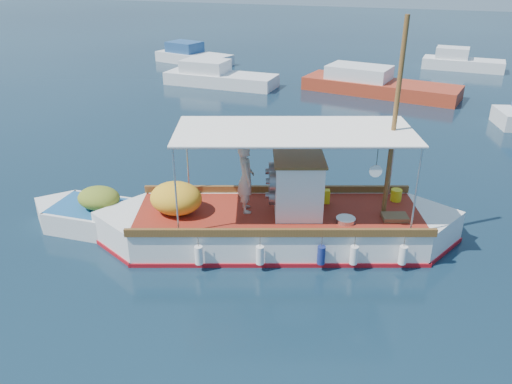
% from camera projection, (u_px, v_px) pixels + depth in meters
% --- Properties ---
extents(ground, '(160.00, 160.00, 0.00)m').
position_uv_depth(ground, '(289.00, 255.00, 14.26)').
color(ground, black).
rests_on(ground, ground).
extents(fishing_caique, '(10.34, 5.48, 6.68)m').
position_uv_depth(fishing_caique, '(276.00, 224.00, 14.71)').
color(fishing_caique, white).
rests_on(fishing_caique, ground).
extents(dinghy, '(6.47, 2.05, 1.58)m').
position_uv_depth(dinghy, '(123.00, 222.00, 15.40)').
color(dinghy, white).
rests_on(dinghy, ground).
extents(bg_boat_nw, '(7.48, 2.61, 1.80)m').
position_uv_depth(bg_boat_nw, '(218.00, 78.00, 33.14)').
color(bg_boat_nw, silver).
rests_on(bg_boat_nw, ground).
extents(bg_boat_n, '(9.83, 4.45, 1.80)m').
position_uv_depth(bg_boat_n, '(375.00, 85.00, 31.11)').
color(bg_boat_n, '#A1311A').
rests_on(bg_boat_n, ground).
extents(bg_boat_far_w, '(6.75, 3.83, 1.80)m').
position_uv_depth(bg_boat_far_w, '(192.00, 57.00, 40.16)').
color(bg_boat_far_w, silver).
rests_on(bg_boat_far_w, ground).
extents(bg_boat_far_n, '(5.91, 2.39, 1.80)m').
position_uv_depth(bg_boat_far_n, '(460.00, 63.00, 37.80)').
color(bg_boat_far_n, silver).
rests_on(bg_boat_far_n, ground).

